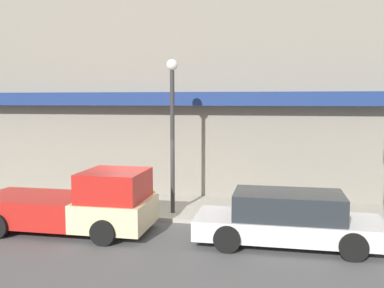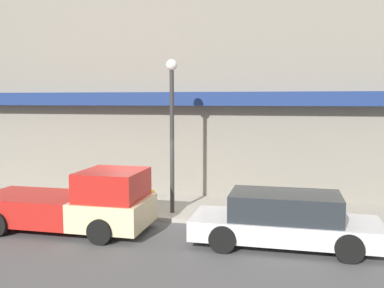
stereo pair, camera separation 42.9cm
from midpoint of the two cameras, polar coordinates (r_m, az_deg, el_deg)
ground_plane at (r=13.75m, az=-5.67°, el=-10.13°), size 80.00×80.00×0.00m
sidewalk at (r=15.28m, az=-3.65°, el=-8.24°), size 36.00×3.35×0.13m
building at (r=17.88m, az=-0.89°, el=7.90°), size 19.80×3.80×10.85m
pickup_truck at (r=12.92m, az=-14.25°, el=-7.73°), size 5.00×2.21×1.81m
parked_car at (r=11.57m, az=13.31°, el=-9.83°), size 4.82×1.98×1.40m
fire_hydrant at (r=14.27m, az=-4.49°, el=-7.51°), size 0.20×0.20×0.73m
street_lamp at (r=13.70m, az=-1.80°, el=3.69°), size 0.36×0.36×4.95m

